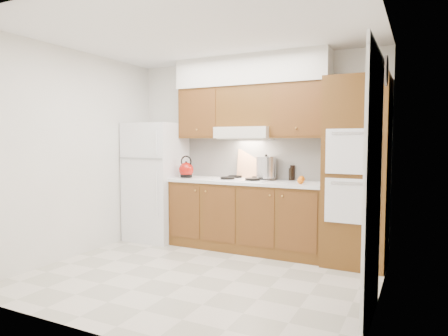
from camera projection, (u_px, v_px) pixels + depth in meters
The scene contains 26 objects.
floor at pixel (201, 276), 4.35m from camera, with size 3.60×3.60×0.00m, color beige.
ceiling at pixel (200, 32), 4.17m from camera, with size 3.60×3.60×0.00m, color white.
wall_back at pixel (253, 153), 5.60m from camera, with size 3.60×0.02×2.60m, color white.
wall_left at pixel (77, 154), 5.06m from camera, with size 0.02×3.00×2.60m, color white.
wall_right at pixel (380, 160), 3.46m from camera, with size 0.02×3.00×2.60m, color white.
fridge at pixel (156, 181), 5.93m from camera, with size 0.75×0.72×1.72m, color white.
base_cabinets at pixel (246, 216), 5.38m from camera, with size 2.11×0.60×0.90m, color brown.
countertop at pixel (246, 182), 5.33m from camera, with size 2.13×0.62×0.04m, color white.
backsplash at pixel (255, 158), 5.58m from camera, with size 2.11×0.03×0.56m, color white.
oven_cabinet at pixel (357, 172), 4.68m from camera, with size 0.70×0.65×2.20m, color brown.
upper_cab_left at pixel (203, 114), 5.73m from camera, with size 0.63×0.33×0.70m, color brown.
upper_cab_right at pixel (301, 111), 5.09m from camera, with size 0.73×0.33×0.70m, color brown.
range_hood at pixel (245, 133), 5.39m from camera, with size 0.75×0.45×0.15m, color silver.
upper_cab_over_hood at pixel (247, 107), 5.42m from camera, with size 0.75×0.33×0.55m, color brown.
soffit at pixel (250, 71), 5.35m from camera, with size 2.13×0.36×0.40m, color silver.
cooktop at pixel (243, 179), 5.37m from camera, with size 0.74×0.50×0.01m, color white.
doorway at pixel (374, 194), 3.17m from camera, with size 0.02×0.90×2.10m, color black.
wall_clock at pixel (386, 71), 3.89m from camera, with size 0.30×0.30×0.02m, color #3F3833.
kettle at pixel (186, 170), 5.64m from camera, with size 0.21×0.21×0.21m, color #9A110B.
cutting_board at pixel (248, 164), 5.59m from camera, with size 0.31×0.02×0.42m, color tan.
stock_pot at pixel (266, 167), 5.33m from camera, with size 0.27×0.27×0.28m, color silver.
condiment_a at pixel (272, 172), 5.44m from camera, with size 0.05×0.05×0.20m, color black.
condiment_b at pixel (292, 173), 5.31m from camera, with size 0.06×0.06×0.20m, color black.
condiment_c at pixel (291, 174), 5.30m from camera, with size 0.06×0.06×0.16m, color black.
orange_near at pixel (301, 181), 4.85m from camera, with size 0.08×0.08×0.08m, color orange.
orange_far at pixel (301, 179), 5.02m from camera, with size 0.08×0.08×0.08m, color #D6670B.
Camera 1 is at (2.12, -3.69, 1.47)m, focal length 32.00 mm.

